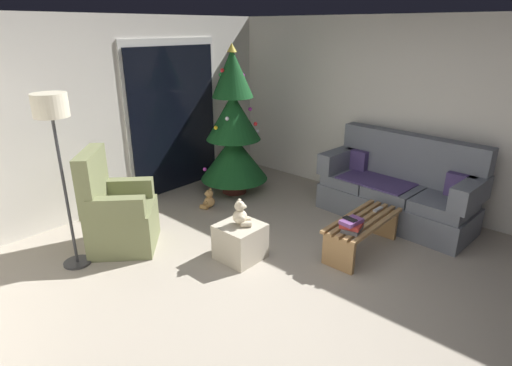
# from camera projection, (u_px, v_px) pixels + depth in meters

# --- Properties ---
(ground_plane) EXTENTS (7.00, 7.00, 0.00)m
(ground_plane) POSITION_uv_depth(u_px,v_px,m) (284.00, 298.00, 3.82)
(ground_plane) COLOR #9E9384
(wall_back) EXTENTS (5.72, 0.12, 2.50)m
(wall_back) POSITION_uv_depth(u_px,v_px,m) (98.00, 118.00, 5.29)
(wall_back) COLOR silver
(wall_back) RESTS_ON ground
(wall_right) EXTENTS (0.12, 6.00, 2.50)m
(wall_right) POSITION_uv_depth(u_px,v_px,m) (423.00, 117.00, 5.37)
(wall_right) COLOR silver
(wall_right) RESTS_ON ground
(patio_door_frame) EXTENTS (1.60, 0.02, 2.20)m
(patio_door_frame) POSITION_uv_depth(u_px,v_px,m) (174.00, 117.00, 6.09)
(patio_door_frame) COLOR silver
(patio_door_frame) RESTS_ON ground
(patio_door_glass) EXTENTS (1.50, 0.02, 2.10)m
(patio_door_glass) POSITION_uv_depth(u_px,v_px,m) (175.00, 121.00, 6.10)
(patio_door_glass) COLOR black
(patio_door_glass) RESTS_ON ground
(couch) EXTENTS (0.91, 1.99, 1.08)m
(couch) POSITION_uv_depth(u_px,v_px,m) (398.00, 190.00, 5.28)
(couch) COLOR slate
(couch) RESTS_ON ground
(coffee_table) EXTENTS (1.10, 0.40, 0.39)m
(coffee_table) POSITION_uv_depth(u_px,v_px,m) (362.00, 230.00, 4.55)
(coffee_table) COLOR #9E7547
(coffee_table) RESTS_ON ground
(remote_graphite) EXTENTS (0.16, 0.07, 0.02)m
(remote_graphite) POSITION_uv_depth(u_px,v_px,m) (359.00, 222.00, 4.40)
(remote_graphite) COLOR #333338
(remote_graphite) RESTS_ON coffee_table
(remote_silver) EXTENTS (0.16, 0.06, 0.02)m
(remote_silver) POSITION_uv_depth(u_px,v_px,m) (378.00, 209.00, 4.71)
(remote_silver) COLOR #ADADB2
(remote_silver) RESTS_ON coffee_table
(book_stack) EXTENTS (0.26, 0.24, 0.13)m
(book_stack) POSITION_uv_depth(u_px,v_px,m) (352.00, 225.00, 4.22)
(book_stack) COLOR #4C4C51
(book_stack) RESTS_ON coffee_table
(cell_phone) EXTENTS (0.09, 0.15, 0.01)m
(cell_phone) POSITION_uv_depth(u_px,v_px,m) (350.00, 219.00, 4.20)
(cell_phone) COLOR black
(cell_phone) RESTS_ON book_stack
(christmas_tree) EXTENTS (0.99, 0.99, 2.15)m
(christmas_tree) POSITION_uv_depth(u_px,v_px,m) (233.00, 131.00, 5.95)
(christmas_tree) COLOR #4C1E19
(christmas_tree) RESTS_ON ground
(armchair) EXTENTS (0.97, 0.97, 1.13)m
(armchair) POSITION_uv_depth(u_px,v_px,m) (118.00, 214.00, 4.59)
(armchair) COLOR olive
(armchair) RESTS_ON ground
(floor_lamp) EXTENTS (0.32, 0.32, 1.78)m
(floor_lamp) POSITION_uv_depth(u_px,v_px,m) (53.00, 123.00, 3.85)
(floor_lamp) COLOR #2D2D30
(floor_lamp) RESTS_ON ground
(ottoman) EXTENTS (0.44, 0.44, 0.39)m
(ottoman) POSITION_uv_depth(u_px,v_px,m) (240.00, 241.00, 4.43)
(ottoman) COLOR #B2A893
(ottoman) RESTS_ON ground
(teddy_bear_cream) EXTENTS (0.22, 0.21, 0.29)m
(teddy_bear_cream) POSITION_uv_depth(u_px,v_px,m) (241.00, 215.00, 4.32)
(teddy_bear_cream) COLOR beige
(teddy_bear_cream) RESTS_ON ottoman
(teddy_bear_honey_by_tree) EXTENTS (0.21, 0.21, 0.29)m
(teddy_bear_honey_by_tree) POSITION_uv_depth(u_px,v_px,m) (209.00, 200.00, 5.67)
(teddy_bear_honey_by_tree) COLOR tan
(teddy_bear_honey_by_tree) RESTS_ON ground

